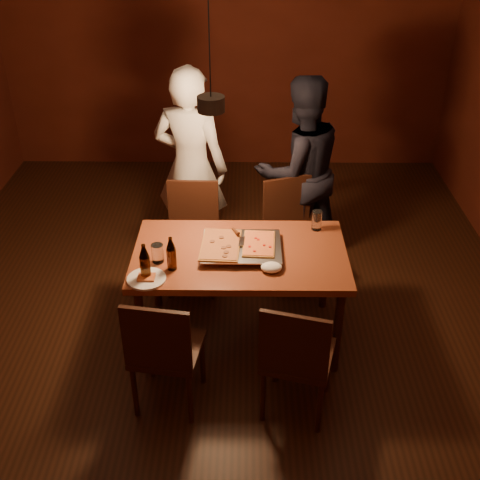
{
  "coord_description": "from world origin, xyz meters",
  "views": [
    {
      "loc": [
        0.23,
        -3.75,
        3.02
      ],
      "look_at": [
        0.19,
        -0.21,
        0.85
      ],
      "focal_mm": 45.0,
      "sensor_mm": 36.0,
      "label": 1
    }
  ],
  "objects_px": {
    "diner_white": "(191,168)",
    "diner_dark": "(299,171)",
    "dining_table": "(240,261)",
    "chair_far_right": "(291,222)",
    "pizza_tray": "(242,248)",
    "beer_bottle_b": "(171,253)",
    "chair_near_right": "(296,352)",
    "pendant_lamp": "(211,102)",
    "plate_slice": "(147,279)",
    "chair_near_left": "(163,345)",
    "chair_far_left": "(193,226)",
    "beer_bottle_a": "(145,262)"
  },
  "relations": [
    {
      "from": "diner_white",
      "to": "diner_dark",
      "type": "bearing_deg",
      "value": -160.33
    },
    {
      "from": "dining_table",
      "to": "chair_far_right",
      "type": "distance_m",
      "value": 0.92
    },
    {
      "from": "pizza_tray",
      "to": "beer_bottle_b",
      "type": "xyz_separation_m",
      "value": [
        -0.46,
        -0.22,
        0.1
      ]
    },
    {
      "from": "pizza_tray",
      "to": "diner_white",
      "type": "xyz_separation_m",
      "value": [
        -0.44,
        1.11,
        0.1
      ]
    },
    {
      "from": "chair_near_right",
      "to": "pendant_lamp",
      "type": "bearing_deg",
      "value": 133.58
    },
    {
      "from": "dining_table",
      "to": "plate_slice",
      "type": "xyz_separation_m",
      "value": [
        -0.61,
        -0.34,
        0.08
      ]
    },
    {
      "from": "chair_near_left",
      "to": "diner_dark",
      "type": "relative_size",
      "value": 0.29
    },
    {
      "from": "chair_near_right",
      "to": "pendant_lamp",
      "type": "height_order",
      "value": "pendant_lamp"
    },
    {
      "from": "chair_far_right",
      "to": "diner_white",
      "type": "height_order",
      "value": "diner_white"
    },
    {
      "from": "pizza_tray",
      "to": "beer_bottle_b",
      "type": "distance_m",
      "value": 0.52
    },
    {
      "from": "plate_slice",
      "to": "pendant_lamp",
      "type": "xyz_separation_m",
      "value": [
        0.42,
        0.55,
        1.0
      ]
    },
    {
      "from": "chair_far_right",
      "to": "pizza_tray",
      "type": "bearing_deg",
      "value": 42.84
    },
    {
      "from": "chair_near_left",
      "to": "diner_white",
      "type": "distance_m",
      "value": 1.89
    },
    {
      "from": "chair_near_left",
      "to": "beer_bottle_b",
      "type": "height_order",
      "value": "beer_bottle_b"
    },
    {
      "from": "pizza_tray",
      "to": "pendant_lamp",
      "type": "xyz_separation_m",
      "value": [
        -0.2,
        0.19,
        0.99
      ]
    },
    {
      "from": "chair_far_left",
      "to": "chair_near_right",
      "type": "distance_m",
      "value": 1.69
    },
    {
      "from": "plate_slice",
      "to": "beer_bottle_b",
      "type": "bearing_deg",
      "value": 40.17
    },
    {
      "from": "chair_far_right",
      "to": "pendant_lamp",
      "type": "relative_size",
      "value": 0.49
    },
    {
      "from": "chair_near_left",
      "to": "pizza_tray",
      "type": "distance_m",
      "value": 0.92
    },
    {
      "from": "chair_far_left",
      "to": "diner_white",
      "type": "height_order",
      "value": "diner_white"
    },
    {
      "from": "beer_bottle_a",
      "to": "diner_dark",
      "type": "relative_size",
      "value": 0.15
    },
    {
      "from": "dining_table",
      "to": "pizza_tray",
      "type": "xyz_separation_m",
      "value": [
        0.01,
        0.01,
        0.1
      ]
    },
    {
      "from": "dining_table",
      "to": "chair_near_right",
      "type": "xyz_separation_m",
      "value": [
        0.35,
        -0.79,
        -0.14
      ]
    },
    {
      "from": "chair_near_left",
      "to": "plate_slice",
      "type": "relative_size",
      "value": 1.9
    },
    {
      "from": "beer_bottle_a",
      "to": "beer_bottle_b",
      "type": "height_order",
      "value": "beer_bottle_a"
    },
    {
      "from": "dining_table",
      "to": "pizza_tray",
      "type": "height_order",
      "value": "pizza_tray"
    },
    {
      "from": "pendant_lamp",
      "to": "chair_near_right",
      "type": "bearing_deg",
      "value": -61.41
    },
    {
      "from": "dining_table",
      "to": "chair_near_left",
      "type": "bearing_deg",
      "value": -122.48
    },
    {
      "from": "dining_table",
      "to": "plate_slice",
      "type": "relative_size",
      "value": 5.87
    },
    {
      "from": "pendant_lamp",
      "to": "diner_dark",
      "type": "bearing_deg",
      "value": 54.71
    },
    {
      "from": "chair_near_left",
      "to": "pendant_lamp",
      "type": "distance_m",
      "value": 1.57
    },
    {
      "from": "pizza_tray",
      "to": "diner_white",
      "type": "height_order",
      "value": "diner_white"
    },
    {
      "from": "plate_slice",
      "to": "chair_far_left",
      "type": "bearing_deg",
      "value": 78.99
    },
    {
      "from": "chair_far_left",
      "to": "plate_slice",
      "type": "xyz_separation_m",
      "value": [
        -0.21,
        -1.07,
        0.22
      ]
    },
    {
      "from": "beer_bottle_a",
      "to": "chair_near_right",
      "type": "bearing_deg",
      "value": -25.79
    },
    {
      "from": "chair_far_left",
      "to": "diner_dark",
      "type": "bearing_deg",
      "value": -151.93
    },
    {
      "from": "pizza_tray",
      "to": "diner_dark",
      "type": "bearing_deg",
      "value": 72.8
    },
    {
      "from": "pizza_tray",
      "to": "beer_bottle_b",
      "type": "bearing_deg",
      "value": -148.75
    },
    {
      "from": "plate_slice",
      "to": "pendant_lamp",
      "type": "relative_size",
      "value": 0.23
    },
    {
      "from": "chair_near_left",
      "to": "chair_near_right",
      "type": "xyz_separation_m",
      "value": [
        0.82,
        -0.05,
        0.0
      ]
    },
    {
      "from": "diner_white",
      "to": "diner_dark",
      "type": "relative_size",
      "value": 1.06
    },
    {
      "from": "dining_table",
      "to": "diner_white",
      "type": "bearing_deg",
      "value": 110.92
    },
    {
      "from": "chair_far_left",
      "to": "pendant_lamp",
      "type": "xyz_separation_m",
      "value": [
        0.21,
        -0.52,
        1.22
      ]
    },
    {
      "from": "dining_table",
      "to": "chair_far_right",
      "type": "bearing_deg",
      "value": 62.55
    },
    {
      "from": "pizza_tray",
      "to": "plate_slice",
      "type": "bearing_deg",
      "value": -144.69
    },
    {
      "from": "chair_near_right",
      "to": "beer_bottle_b",
      "type": "distance_m",
      "value": 1.04
    },
    {
      "from": "chair_far_right",
      "to": "chair_near_right",
      "type": "bearing_deg",
      "value": 67.64
    },
    {
      "from": "pizza_tray",
      "to": "chair_far_left",
      "type": "bearing_deg",
      "value": 125.13
    },
    {
      "from": "chair_far_left",
      "to": "beer_bottle_a",
      "type": "distance_m",
      "value": 1.13
    },
    {
      "from": "chair_far_right",
      "to": "beer_bottle_a",
      "type": "height_order",
      "value": "beer_bottle_a"
    }
  ]
}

